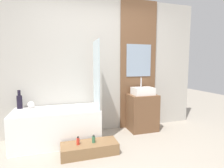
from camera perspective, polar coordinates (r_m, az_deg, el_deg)
The scene contains 11 objects.
wall_tiled_back at distance 3.45m, azimuth -4.37°, elevation 6.08°, with size 4.20×0.06×2.60m, color #B7B2A8.
wall_wood_accent at distance 3.67m, azimuth 8.59°, elevation 6.15°, with size 0.78×0.04×2.60m.
bathtub at distance 3.16m, azimuth -17.42°, elevation -12.93°, with size 1.38×0.67×0.58m.
glass_shower_screen at distance 2.97m, azimuth -5.15°, elevation 3.08°, with size 0.01×0.48×1.14m, color silver.
wooden_step_bench at distance 2.77m, azimuth -7.33°, elevation -20.15°, with size 0.83×0.33×0.17m, color olive.
vanity_cabinet at distance 3.60m, azimuth 9.89°, elevation -9.11°, with size 0.55×0.41×0.72m, color brown.
sink at distance 3.51m, azimuth 10.03°, elevation -2.26°, with size 0.41×0.30×0.33m.
vase_tall_dark at distance 3.34m, azimuth -27.96°, elevation -4.95°, with size 0.09×0.09×0.31m.
vase_round_light at distance 3.32m, azimuth -24.94°, elevation -6.15°, with size 0.11×0.11×0.11m, color white.
bottle_soap_primary at distance 2.69m, azimuth -11.04°, elevation -17.81°, with size 0.04×0.04×0.12m.
bottle_soap_secondary at distance 2.72m, azimuth -6.02°, elevation -17.50°, with size 0.05×0.05×0.11m.
Camera 1 is at (-0.75, -1.78, 1.33)m, focal length 28.00 mm.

